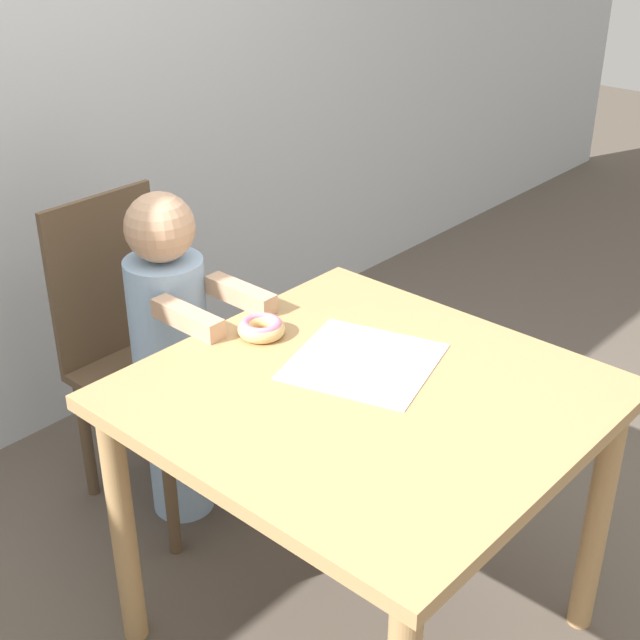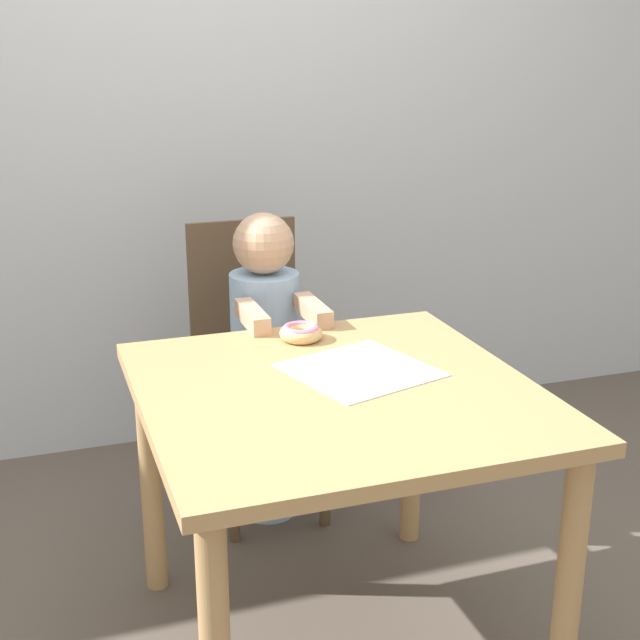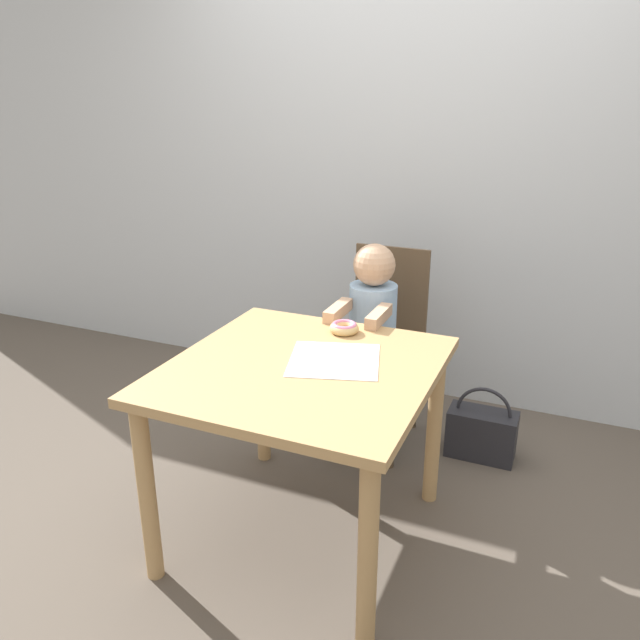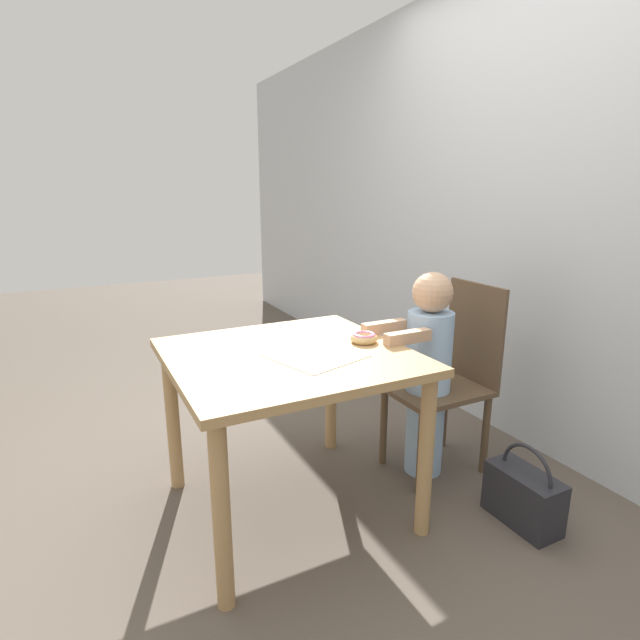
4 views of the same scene
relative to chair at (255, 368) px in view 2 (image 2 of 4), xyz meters
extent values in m
cube|color=silver|center=(-0.02, 0.56, 0.79)|extent=(8.00, 0.05, 2.50)
cube|color=tan|center=(-0.02, -0.84, 0.24)|extent=(0.91, 0.94, 0.03)
cylinder|color=tan|center=(0.37, -1.25, -0.12)|extent=(0.06, 0.06, 0.68)
cylinder|color=tan|center=(-0.41, -0.43, -0.12)|extent=(0.06, 0.06, 0.68)
cylinder|color=tan|center=(0.37, -0.43, -0.12)|extent=(0.06, 0.06, 0.68)
cube|color=brown|center=(0.00, -0.07, -0.04)|extent=(0.36, 0.46, 0.03)
cube|color=brown|center=(0.00, 0.15, 0.22)|extent=(0.36, 0.02, 0.49)
cylinder|color=brown|center=(-0.15, -0.27, -0.26)|extent=(0.04, 0.04, 0.41)
cylinder|color=brown|center=(0.15, -0.27, -0.26)|extent=(0.04, 0.04, 0.41)
cylinder|color=brown|center=(-0.15, 0.12, -0.26)|extent=(0.04, 0.04, 0.41)
cylinder|color=brown|center=(0.15, 0.12, -0.26)|extent=(0.04, 0.04, 0.41)
cylinder|color=#99BCE0|center=(0.00, -0.13, -0.24)|extent=(0.18, 0.18, 0.43)
cylinder|color=#99BCE0|center=(0.00, -0.13, 0.16)|extent=(0.21, 0.21, 0.38)
sphere|color=tan|center=(0.00, -0.13, 0.45)|extent=(0.19, 0.19, 0.19)
cube|color=tan|center=(-0.09, -0.33, 0.28)|extent=(0.05, 0.22, 0.05)
cube|color=tan|center=(0.09, -0.33, 0.28)|extent=(0.05, 0.22, 0.05)
torus|color=#DBB270|center=(0.00, -0.49, 0.28)|extent=(0.12, 0.12, 0.04)
torus|color=pink|center=(0.00, -0.49, 0.29)|extent=(0.10, 0.10, 0.02)
cube|color=white|center=(0.07, -0.76, 0.26)|extent=(0.39, 0.39, 0.00)
cube|color=#232328|center=(0.51, -0.02, -0.34)|extent=(0.31, 0.15, 0.23)
torus|color=#232328|center=(0.51, -0.02, -0.23)|extent=(0.25, 0.02, 0.25)
camera|label=1|loc=(-1.32, -1.86, 1.30)|focal=50.00mm
camera|label=2|loc=(-0.68, -2.65, 1.05)|focal=50.00mm
camera|label=3|loc=(0.82, -2.64, 1.16)|focal=35.00mm
camera|label=4|loc=(1.74, -1.59, 0.90)|focal=28.00mm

